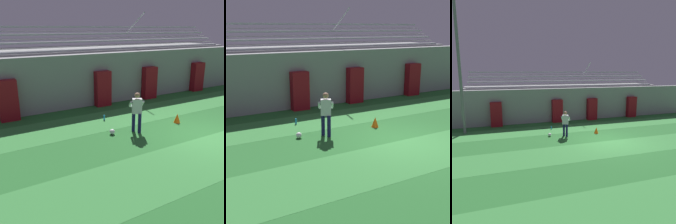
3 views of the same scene
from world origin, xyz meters
TOP-DOWN VIEW (x-y plane):
  - ground_plane at (0.00, 0.00)m, footprint 80.00×80.00m
  - turf_stripe_far at (0.00, 3.75)m, footprint 28.00×2.44m
  - back_wall at (0.00, 6.50)m, footprint 24.00×0.60m
  - padding_pillar_gate_left at (-1.59, 5.95)m, footprint 0.86×0.44m
  - padding_pillar_gate_right at (1.59, 5.95)m, footprint 0.86×0.44m
  - padding_pillar_far_left at (-6.48, 5.95)m, footprint 0.86×0.44m
  - padding_pillar_far_right at (5.65, 5.95)m, footprint 0.86×0.44m
  - bleacher_stand at (0.00, 8.49)m, footprint 18.00×3.35m
  - goalkeeper at (-2.23, 1.86)m, footprint 0.72×0.70m
  - soccer_ball at (-3.23, 2.13)m, footprint 0.22×0.22m
  - traffic_cone at (0.01, 1.84)m, footprint 0.30×0.30m
  - water_bottle at (-2.68, 3.81)m, footprint 0.07×0.07m

SIDE VIEW (x-z plane):
  - ground_plane at x=0.00m, z-range 0.00..0.00m
  - turf_stripe_far at x=0.00m, z-range 0.00..0.01m
  - soccer_ball at x=-3.23m, z-range 0.00..0.22m
  - water_bottle at x=-2.68m, z-range 0.00..0.24m
  - traffic_cone at x=0.01m, z-range 0.00..0.42m
  - padding_pillar_gate_left at x=-1.59m, z-range 0.00..1.90m
  - padding_pillar_gate_right at x=1.59m, z-range 0.00..1.90m
  - padding_pillar_far_left at x=-6.48m, z-range 0.00..1.90m
  - padding_pillar_far_right at x=5.65m, z-range 0.00..1.90m
  - goalkeeper at x=-2.23m, z-range 0.12..1.79m
  - back_wall at x=0.00m, z-range 0.00..2.80m
  - bleacher_stand at x=0.00m, z-range -1.01..4.01m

